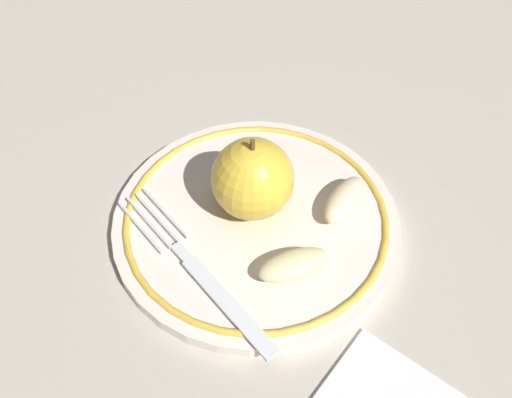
{
  "coord_description": "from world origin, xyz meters",
  "views": [
    {
      "loc": [
        0.3,
        0.05,
        0.38
      ],
      "look_at": [
        0.01,
        -0.02,
        0.03
      ],
      "focal_mm": 40.0,
      "sensor_mm": 36.0,
      "label": 1
    }
  ],
  "objects": [
    {
      "name": "apple_slice_back",
      "position": [
        -0.02,
        0.05,
        0.02
      ],
      "size": [
        0.06,
        0.04,
        0.02
      ],
      "primitive_type": "ellipsoid",
      "rotation": [
        0.0,
        0.0,
        2.81
      ],
      "color": "beige",
      "rests_on": "plate"
    },
    {
      "name": "fork",
      "position": [
        0.07,
        -0.05,
        0.02
      ],
      "size": [
        0.13,
        0.16,
        0.0
      ],
      "rotation": [
        0.0,
        0.0,
        4.06
      ],
      "color": "silver",
      "rests_on": "plate"
    },
    {
      "name": "apple_red_whole",
      "position": [
        -0.0,
        -0.02,
        0.05
      ],
      "size": [
        0.07,
        0.07,
        0.07
      ],
      "color": "gold",
      "rests_on": "plate"
    },
    {
      "name": "ground_plane",
      "position": [
        0.0,
        0.0,
        0.0
      ],
      "size": [
        2.0,
        2.0,
        0.0
      ],
      "primitive_type": "plane",
      "color": "#B2AA9A"
    },
    {
      "name": "apple_slice_front",
      "position": [
        0.06,
        0.02,
        0.02
      ],
      "size": [
        0.05,
        0.06,
        0.02
      ],
      "primitive_type": "ellipsoid",
      "rotation": [
        0.0,
        0.0,
        2.17
      ],
      "color": "beige",
      "rests_on": "plate"
    },
    {
      "name": "plate",
      "position": [
        0.01,
        -0.02,
        0.01
      ],
      "size": [
        0.24,
        0.24,
        0.01
      ],
      "color": "silver",
      "rests_on": "ground_plane"
    }
  ]
}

